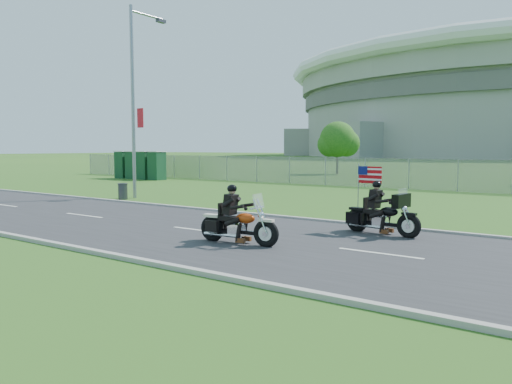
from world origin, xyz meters
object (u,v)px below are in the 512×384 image
Objects in this scene: streetlight at (136,91)px; porta_toilet_c at (134,165)px; porta_toilet_b at (145,166)px; motorcycle_lead at (237,226)px; trash_can at (123,192)px; porta_toilet_a at (157,166)px; motorcycle_follow at (382,217)px; porta_toilet_d at (123,165)px.

porta_toilet_c is at bearing 139.94° from streetlight.
motorcycle_lead is at bearing -37.22° from porta_toilet_b.
streetlight is 12.29× the size of trash_can.
streetlight is 4.35× the size of porta_toilet_c.
streetlight reaches higher than porta_toilet_a.
streetlight is at bearing 143.50° from motorcycle_lead.
streetlight is 15.39m from porta_toilet_a.
porta_toilet_c is 17.58m from trash_can.
motorcycle_lead is at bearing -30.47° from streetlight.
porta_toilet_b is 0.93× the size of motorcycle_follow.
porta_toilet_b is 0.93× the size of motorcycle_lead.
porta_toilet_b is at bearing 136.65° from streetlight.
porta_toilet_b is 16.58m from trash_can.
streetlight reaches higher than porta_toilet_c.
trash_can is at bearing -39.72° from porta_toilet_d.
porta_toilet_c is 1.40m from porta_toilet_d.
porta_toilet_d is at bearing 180.00° from porta_toilet_a.
streetlight is 4.35× the size of porta_toilet_b.
trash_can is (12.92, -11.90, -0.74)m from porta_toilet_c.
streetlight is at bearing 173.61° from motorcycle_follow.
streetlight is 4.35× the size of porta_toilet_d.
trash_can is at bearing 177.65° from motorcycle_follow.
porta_toilet_a is at bearing 135.05° from motorcycle_lead.
porta_toilet_b is 2.83× the size of trash_can.
porta_toilet_d is (-2.80, 0.00, 0.00)m from porta_toilet_b.
motorcycle_lead reaches higher than trash_can.
motorcycle_follow is (27.79, -14.31, -0.58)m from porta_toilet_c.
porta_toilet_b and porta_toilet_c have the same top height.
streetlight reaches higher than motorcycle_lead.
porta_toilet_a is 2.83× the size of trash_can.
porta_toilet_a is at bearing 157.08° from motorcycle_follow.
streetlight reaches higher than porta_toilet_b.
motorcycle_lead is 13.63m from trash_can.
trash_can is (11.52, -11.90, -0.74)m from porta_toilet_b.
porta_toilet_b is 1.40m from porta_toilet_c.
porta_toilet_a is 1.00× the size of porta_toilet_c.
streetlight is 4.03× the size of motorcycle_follow.
streetlight is at bearing 95.14° from trash_can.
porta_toilet_b and porta_toilet_d have the same top height.
porta_toilet_d is at bearing 160.76° from motorcycle_follow.
porta_toilet_c is (-1.40, 0.00, 0.00)m from porta_toilet_b.
porta_toilet_d is 18.63m from trash_can.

